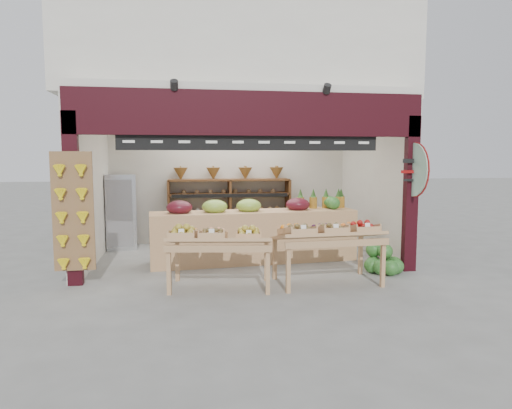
% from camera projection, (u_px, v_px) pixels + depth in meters
% --- Properties ---
extents(ground, '(60.00, 60.00, 0.00)m').
position_uv_depth(ground, '(243.00, 263.00, 8.51)').
color(ground, slate).
rests_on(ground, ground).
extents(shop_structure, '(6.36, 5.12, 5.40)m').
position_uv_depth(shop_structure, '(233.00, 65.00, 9.69)').
color(shop_structure, silver).
rests_on(shop_structure, ground).
extents(banana_board, '(0.60, 0.15, 1.80)m').
position_uv_depth(banana_board, '(73.00, 214.00, 6.81)').
color(banana_board, brown).
rests_on(banana_board, ground).
extents(gift_sign, '(0.04, 0.93, 0.92)m').
position_uv_depth(gift_sign, '(414.00, 170.00, 7.65)').
color(gift_sign, '#A1CBB4').
rests_on(gift_sign, ground).
extents(back_shelving, '(2.77, 0.45, 1.73)m').
position_uv_depth(back_shelving, '(230.00, 197.00, 10.33)').
color(back_shelving, brown).
rests_on(back_shelving, ground).
extents(refrigerator, '(0.68, 0.68, 1.60)m').
position_uv_depth(refrigerator, '(121.00, 212.00, 9.77)').
color(refrigerator, silver).
rests_on(refrigerator, ground).
extents(cardboard_stack, '(1.00, 0.73, 0.65)m').
position_uv_depth(cardboard_stack, '(189.00, 248.00, 8.70)').
color(cardboard_stack, white).
rests_on(cardboard_stack, ground).
extents(mid_counter, '(3.88, 1.03, 1.19)m').
position_uv_depth(mid_counter, '(254.00, 234.00, 8.56)').
color(mid_counter, tan).
rests_on(mid_counter, ground).
extents(display_table_left, '(1.64, 1.08, 0.99)m').
position_uv_depth(display_table_left, '(213.00, 238.00, 6.85)').
color(display_table_left, tan).
rests_on(display_table_left, ground).
extents(display_table_right, '(1.64, 0.97, 1.02)m').
position_uv_depth(display_table_right, '(328.00, 232.00, 7.06)').
color(display_table_right, tan).
rests_on(display_table_right, ground).
extents(watermelon_pile, '(0.68, 0.65, 0.50)m').
position_uv_depth(watermelon_pile, '(384.00, 262.00, 7.77)').
color(watermelon_pile, '#1B4C19').
rests_on(watermelon_pile, ground).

